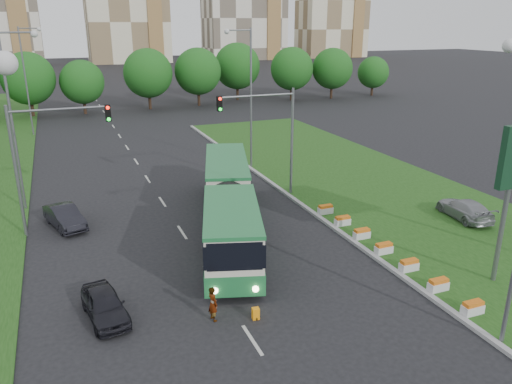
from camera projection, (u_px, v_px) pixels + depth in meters
name	position (u px, v px, depth m)	size (l,w,h in m)	color
ground	(264.00, 265.00, 26.86)	(360.00, 360.00, 0.00)	black
grass_median	(379.00, 191.00, 38.43)	(14.00, 60.00, 0.15)	#1A4112
median_kerb	(298.00, 202.00, 35.98)	(0.30, 60.00, 0.18)	#979797
lane_markings	(143.00, 173.00, 43.38)	(0.20, 100.00, 0.01)	#B5B5AE
flower_planters	(384.00, 248.00, 27.83)	(1.10, 13.70, 0.60)	silver
traffic_mast_median	(272.00, 127.00, 35.60)	(5.76, 0.32, 8.00)	slate
traffic_mast_left	(43.00, 149.00, 29.39)	(5.76, 0.32, 8.00)	slate
street_lamps	(163.00, 125.00, 32.66)	(36.00, 60.00, 12.00)	slate
tree_line	(187.00, 76.00, 77.26)	(120.00, 8.00, 9.00)	#185316
midrise_east	(333.00, 1.00, 183.88)	(24.00, 14.00, 40.00)	beige
articulated_bus	(225.00, 202.00, 30.94)	(2.82, 18.11, 2.98)	beige
car_left_near	(105.00, 305.00, 21.89)	(1.53, 3.81, 1.30)	black
car_left_far	(65.00, 217.00, 31.68)	(1.48, 4.25, 1.40)	black
car_median	(464.00, 209.00, 32.73)	(1.81, 4.46, 1.29)	gray
pedestrian	(213.00, 304.00, 21.67)	(0.59, 0.39, 1.61)	gray
shopping_trolley	(256.00, 314.00, 21.91)	(0.31, 0.33, 0.53)	orange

